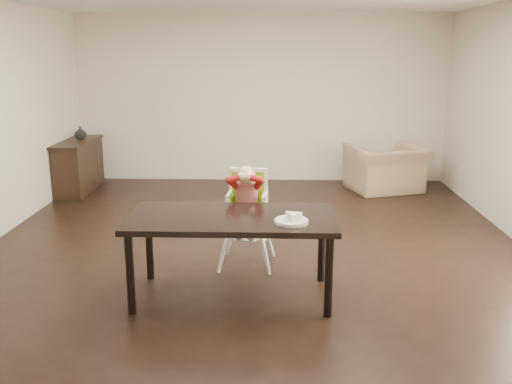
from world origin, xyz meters
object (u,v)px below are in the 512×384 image
sideboard (79,166)px  armchair (386,161)px  dining_table (232,225)px  high_chair (247,195)px

sideboard → armchair: bearing=2.3°
sideboard → dining_table: bearing=-54.9°
armchair → sideboard: bearing=-15.2°
dining_table → armchair: bearing=62.0°
high_chair → sideboard: size_ratio=0.82×
dining_table → armchair: (2.09, 3.93, -0.20)m
high_chair → dining_table: bearing=-92.4°
high_chair → sideboard: high_chair is taller
high_chair → armchair: high_chair is taller
dining_table → high_chair: size_ratio=1.74×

